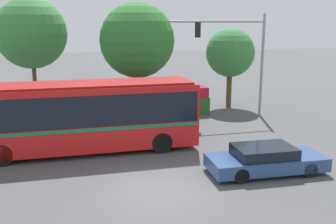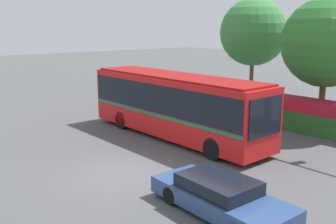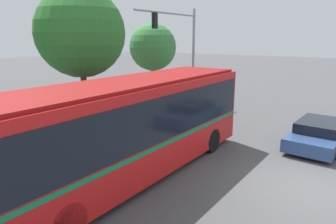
{
  "view_description": "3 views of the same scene",
  "coord_description": "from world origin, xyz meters",
  "px_view_note": "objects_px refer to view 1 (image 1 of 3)",
  "views": [
    {
      "loc": [
        -3.07,
        -13.18,
        6.02
      ],
      "look_at": [
        1.87,
        5.65,
        1.55
      ],
      "focal_mm": 41.64,
      "sensor_mm": 36.0,
      "label": 1
    },
    {
      "loc": [
        12.1,
        -8.2,
        5.71
      ],
      "look_at": [
        -1.84,
        3.86,
        1.67
      ],
      "focal_mm": 41.57,
      "sensor_mm": 36.0,
      "label": 2
    },
    {
      "loc": [
        -9.65,
        -1.56,
        4.65
      ],
      "look_at": [
        0.91,
        5.98,
        1.45
      ],
      "focal_mm": 32.41,
      "sensor_mm": 36.0,
      "label": 3
    }
  ],
  "objects_px": {
    "sedan_foreground": "(265,160)",
    "street_tree_centre": "(137,41)",
    "traffic_light_pole": "(241,50)",
    "street_tree_left": "(31,33)",
    "city_bus": "(77,113)",
    "street_tree_right": "(230,53)"
  },
  "relations": [
    {
      "from": "sedan_foreground",
      "to": "street_tree_left",
      "type": "distance_m",
      "value": 18.05
    },
    {
      "from": "sedan_foreground",
      "to": "street_tree_left",
      "type": "relative_size",
      "value": 0.63
    },
    {
      "from": "sedan_foreground",
      "to": "street_tree_right",
      "type": "distance_m",
      "value": 13.19
    },
    {
      "from": "street_tree_centre",
      "to": "street_tree_right",
      "type": "distance_m",
      "value": 6.8
    },
    {
      "from": "traffic_light_pole",
      "to": "street_tree_left",
      "type": "relative_size",
      "value": 0.85
    },
    {
      "from": "traffic_light_pole",
      "to": "street_tree_centre",
      "type": "height_order",
      "value": "street_tree_centre"
    },
    {
      "from": "city_bus",
      "to": "street_tree_centre",
      "type": "distance_m",
      "value": 8.93
    },
    {
      "from": "city_bus",
      "to": "traffic_light_pole",
      "type": "distance_m",
      "value": 11.69
    },
    {
      "from": "city_bus",
      "to": "street_tree_left",
      "type": "bearing_deg",
      "value": 104.82
    },
    {
      "from": "sedan_foreground",
      "to": "street_tree_centre",
      "type": "xyz_separation_m",
      "value": [
        -3.09,
        11.94,
        4.34
      ]
    },
    {
      "from": "sedan_foreground",
      "to": "city_bus",
      "type": "bearing_deg",
      "value": 149.73
    },
    {
      "from": "street_tree_left",
      "to": "street_tree_centre",
      "type": "relative_size",
      "value": 1.05
    },
    {
      "from": "city_bus",
      "to": "street_tree_left",
      "type": "relative_size",
      "value": 1.47
    },
    {
      "from": "city_bus",
      "to": "sedan_foreground",
      "type": "relative_size",
      "value": 2.33
    },
    {
      "from": "sedan_foreground",
      "to": "traffic_light_pole",
      "type": "xyz_separation_m",
      "value": [
        3.11,
        9.32,
        3.82
      ]
    },
    {
      "from": "traffic_light_pole",
      "to": "street_tree_centre",
      "type": "xyz_separation_m",
      "value": [
        -6.2,
        2.63,
        0.52
      ]
    },
    {
      "from": "sedan_foreground",
      "to": "traffic_light_pole",
      "type": "bearing_deg",
      "value": 73.78
    },
    {
      "from": "street_tree_left",
      "to": "street_tree_centre",
      "type": "bearing_deg",
      "value": -19.81
    },
    {
      "from": "street_tree_right",
      "to": "sedan_foreground",
      "type": "bearing_deg",
      "value": -106.59
    },
    {
      "from": "city_bus",
      "to": "street_tree_centre",
      "type": "bearing_deg",
      "value": 60.16
    },
    {
      "from": "sedan_foreground",
      "to": "street_tree_centre",
      "type": "relative_size",
      "value": 0.66
    },
    {
      "from": "traffic_light_pole",
      "to": "street_tree_right",
      "type": "relative_size",
      "value": 1.16
    }
  ]
}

